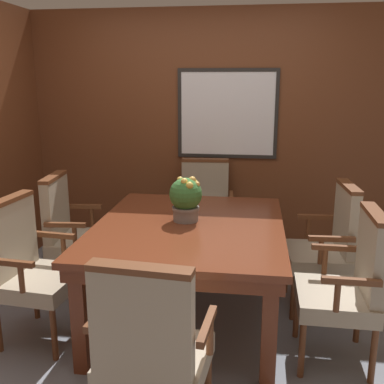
{
  "coord_description": "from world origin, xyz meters",
  "views": [
    {
      "loc": [
        0.54,
        -2.84,
        1.77
      ],
      "look_at": [
        0.09,
        0.36,
        0.96
      ],
      "focal_mm": 42.0,
      "sensor_mm": 36.0,
      "label": 1
    }
  ],
  "objects_px": {
    "chair_head_near": "(151,347)",
    "potted_plant": "(186,198)",
    "chair_head_far": "(204,207)",
    "chair_right_near": "(349,282)",
    "dining_table": "(189,236)",
    "chair_left_far": "(71,229)",
    "chair_left_near": "(30,264)",
    "chair_right_far": "(329,242)"
  },
  "relations": [
    {
      "from": "chair_right_near",
      "to": "chair_right_far",
      "type": "bearing_deg",
      "value": -177.92
    },
    {
      "from": "chair_left_near",
      "to": "potted_plant",
      "type": "height_order",
      "value": "potted_plant"
    },
    {
      "from": "chair_head_far",
      "to": "potted_plant",
      "type": "bearing_deg",
      "value": -94.54
    },
    {
      "from": "chair_left_near",
      "to": "chair_head_near",
      "type": "bearing_deg",
      "value": -123.66
    },
    {
      "from": "chair_right_near",
      "to": "potted_plant",
      "type": "height_order",
      "value": "potted_plant"
    },
    {
      "from": "chair_left_far",
      "to": "chair_left_near",
      "type": "distance_m",
      "value": 0.75
    },
    {
      "from": "chair_head_far",
      "to": "chair_left_near",
      "type": "bearing_deg",
      "value": -126.75
    },
    {
      "from": "chair_left_far",
      "to": "potted_plant",
      "type": "xyz_separation_m",
      "value": [
        1.03,
        -0.3,
        0.39
      ]
    },
    {
      "from": "dining_table",
      "to": "chair_left_near",
      "type": "height_order",
      "value": "chair_left_near"
    },
    {
      "from": "chair_head_near",
      "to": "chair_right_far",
      "type": "bearing_deg",
      "value": -118.81
    },
    {
      "from": "dining_table",
      "to": "chair_head_near",
      "type": "height_order",
      "value": "chair_head_near"
    },
    {
      "from": "chair_left_near",
      "to": "potted_plant",
      "type": "bearing_deg",
      "value": -60.58
    },
    {
      "from": "chair_left_near",
      "to": "chair_right_far",
      "type": "bearing_deg",
      "value": -65.64
    },
    {
      "from": "chair_right_far",
      "to": "chair_left_far",
      "type": "relative_size",
      "value": 1.0
    },
    {
      "from": "dining_table",
      "to": "chair_left_near",
      "type": "relative_size",
      "value": 1.62
    },
    {
      "from": "dining_table",
      "to": "chair_right_near",
      "type": "xyz_separation_m",
      "value": [
        1.06,
        -0.36,
        -0.12
      ]
    },
    {
      "from": "chair_right_far",
      "to": "potted_plant",
      "type": "relative_size",
      "value": 3.05
    },
    {
      "from": "chair_right_near",
      "to": "chair_left_far",
      "type": "bearing_deg",
      "value": -108.36
    },
    {
      "from": "chair_head_near",
      "to": "chair_right_near",
      "type": "bearing_deg",
      "value": -136.06
    },
    {
      "from": "chair_left_far",
      "to": "dining_table",
      "type": "bearing_deg",
      "value": -114.97
    },
    {
      "from": "chair_right_near",
      "to": "chair_left_near",
      "type": "bearing_deg",
      "value": -88.85
    },
    {
      "from": "dining_table",
      "to": "chair_right_near",
      "type": "bearing_deg",
      "value": -18.75
    },
    {
      "from": "chair_head_near",
      "to": "potted_plant",
      "type": "height_order",
      "value": "potted_plant"
    },
    {
      "from": "chair_head_near",
      "to": "potted_plant",
      "type": "distance_m",
      "value": 1.36
    },
    {
      "from": "dining_table",
      "to": "chair_head_far",
      "type": "relative_size",
      "value": 1.62
    },
    {
      "from": "chair_left_far",
      "to": "potted_plant",
      "type": "height_order",
      "value": "potted_plant"
    },
    {
      "from": "chair_head_near",
      "to": "chair_left_near",
      "type": "relative_size",
      "value": 1.0
    },
    {
      "from": "chair_head_far",
      "to": "chair_right_near",
      "type": "distance_m",
      "value": 1.92
    },
    {
      "from": "chair_right_near",
      "to": "chair_left_far",
      "type": "distance_m",
      "value": 2.25
    },
    {
      "from": "chair_right_far",
      "to": "chair_head_near",
      "type": "relative_size",
      "value": 1.0
    },
    {
      "from": "dining_table",
      "to": "chair_left_far",
      "type": "distance_m",
      "value": 1.14
    },
    {
      "from": "dining_table",
      "to": "chair_head_near",
      "type": "bearing_deg",
      "value": -90.24
    },
    {
      "from": "chair_right_far",
      "to": "chair_left_far",
      "type": "bearing_deg",
      "value": -94.22
    },
    {
      "from": "chair_left_near",
      "to": "chair_left_far",
      "type": "bearing_deg",
      "value": 6.76
    },
    {
      "from": "chair_head_far",
      "to": "potted_plant",
      "type": "distance_m",
      "value": 1.21
    },
    {
      "from": "chair_head_far",
      "to": "chair_head_near",
      "type": "distance_m",
      "value": 2.44
    },
    {
      "from": "chair_head_far",
      "to": "chair_left_far",
      "type": "relative_size",
      "value": 1.0
    },
    {
      "from": "potted_plant",
      "to": "chair_right_near",
      "type": "bearing_deg",
      "value": -21.76
    },
    {
      "from": "chair_head_near",
      "to": "chair_left_near",
      "type": "height_order",
      "value": "same"
    },
    {
      "from": "chair_left_far",
      "to": "chair_right_near",
      "type": "bearing_deg",
      "value": -114.63
    },
    {
      "from": "chair_right_near",
      "to": "chair_left_far",
      "type": "height_order",
      "value": "same"
    },
    {
      "from": "chair_head_far",
      "to": "chair_right_near",
      "type": "bearing_deg",
      "value": -59.5
    }
  ]
}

